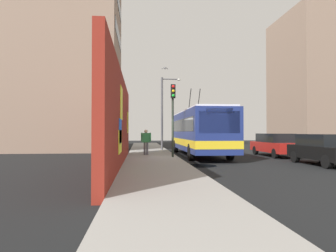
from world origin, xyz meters
The scene contains 13 objects.
ground_plane centered at (0.00, 0.00, 0.00)m, with size 80.00×80.00×0.00m, color black.
sidewalk_slab centered at (0.00, 1.60, 0.07)m, with size 48.00×3.20×0.15m, color gray.
graffiti_wall centered at (-3.46, 3.35, 2.21)m, with size 15.06×0.32×4.41m.
building_far_left centered at (10.50, 9.20, 10.52)m, with size 9.07×9.57×21.03m.
building_far_right centered at (14.54, -17.00, 7.56)m, with size 9.47×6.09×15.11m.
city_bus centered at (3.04, -1.80, 1.77)m, with size 11.45×2.64×4.96m.
parked_car_black centered at (-3.57, -7.00, 0.83)m, with size 4.30×1.81×1.58m.
parked_car_red centered at (1.96, -7.00, 0.84)m, with size 4.93×1.78×1.58m.
pedestrian_midblock centered at (2.11, 1.96, 1.15)m, with size 0.23×0.68×1.70m.
traffic_light centered at (0.23, 0.35, 3.15)m, with size 0.49×0.28×4.49m.
street_lamp centered at (7.95, 0.25, 3.79)m, with size 0.44×1.72×6.32m.
flying_pigeons centered at (5.96, 0.36, 6.84)m, with size 0.32×0.53×0.17m.
curbside_puddle centered at (-3.26, -0.60, 0.00)m, with size 1.71×1.71×0.00m, color black.
Camera 1 is at (-18.06, 2.39, 1.70)m, focal length 32.01 mm.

